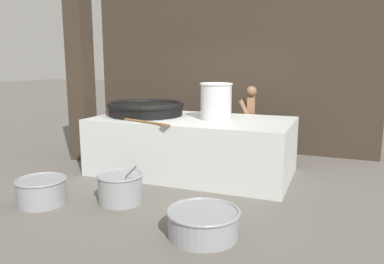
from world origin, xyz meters
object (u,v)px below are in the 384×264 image
(stock_pot, at_px, (216,101))
(cook, at_px, (250,121))
(giant_wok_near, at_px, (146,108))
(prep_bowl_vegetables, at_px, (120,187))
(prep_bowl_extra, at_px, (42,190))
(prep_bowl_meat, at_px, (203,222))

(stock_pot, height_order, cook, stock_pot)
(giant_wok_near, relative_size, stock_pot, 2.26)
(cook, distance_m, prep_bowl_vegetables, 3.19)
(prep_bowl_vegetables, height_order, prep_bowl_extra, prep_bowl_vegetables)
(cook, relative_size, prep_bowl_extra, 2.17)
(prep_bowl_vegetables, bearing_deg, stock_pot, 65.10)
(stock_pot, relative_size, cook, 0.41)
(stock_pot, xyz_separation_m, prep_bowl_vegetables, (-0.82, -1.78, -1.08))
(stock_pot, bearing_deg, prep_bowl_extra, -129.24)
(prep_bowl_vegetables, bearing_deg, giant_wok_near, 106.85)
(stock_pot, distance_m, prep_bowl_meat, 2.67)
(giant_wok_near, relative_size, cook, 0.93)
(giant_wok_near, relative_size, prep_bowl_vegetables, 1.83)
(stock_pot, distance_m, prep_bowl_extra, 3.08)
(stock_pot, xyz_separation_m, cook, (0.35, 1.14, -0.50))
(giant_wok_near, bearing_deg, stock_pot, 0.27)
(giant_wok_near, bearing_deg, prep_bowl_vegetables, -73.15)
(prep_bowl_extra, bearing_deg, cook, 57.22)
(giant_wok_near, height_order, prep_bowl_vegetables, giant_wok_near)
(stock_pot, relative_size, prep_bowl_vegetables, 0.81)
(prep_bowl_vegetables, xyz_separation_m, prep_bowl_meat, (1.45, -0.56, -0.05))
(cook, distance_m, prep_bowl_extra, 4.05)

